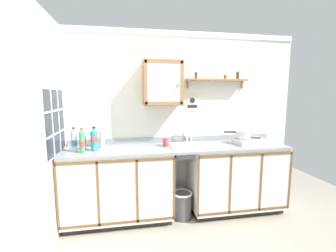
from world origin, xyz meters
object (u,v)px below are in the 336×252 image
object	(u,v)px
saucepan	(243,134)
warning_sign	(192,103)
bottle_soda_green_0	(82,142)
wall_cabinet	(162,83)
mug	(166,142)
hot_plate_stove	(250,141)
bottle_detergent_teal_3	(94,139)
bottle_water_clear_4	(74,141)
trash_bin	(182,205)
bottle_opaque_white_1	(102,138)
sink	(190,147)
bottle_water_blue_2	(83,141)

from	to	relation	value
saucepan	warning_sign	bearing A→B (deg)	156.55
bottle_soda_green_0	wall_cabinet	bearing A→B (deg)	14.51
saucepan	mug	world-z (taller)	saucepan
hot_plate_stove	bottle_detergent_teal_3	distance (m)	2.03
wall_cabinet	bottle_water_clear_4	bearing A→B (deg)	-170.39
bottle_soda_green_0	trash_bin	bearing A→B (deg)	0.52
bottle_opaque_white_1	mug	size ratio (longest dim) A/B	2.26
bottle_detergent_teal_3	bottle_water_clear_4	distance (m)	0.23
trash_bin	mug	bearing A→B (deg)	141.09
bottle_detergent_teal_3	warning_sign	bearing A→B (deg)	13.44
bottle_water_clear_4	trash_bin	size ratio (longest dim) A/B	0.82
bottle_soda_green_0	warning_sign	size ratio (longest dim) A/B	1.21
bottle_water_clear_4	bottle_detergent_teal_3	bearing A→B (deg)	2.43
bottle_opaque_white_1	warning_sign	world-z (taller)	warning_sign
hot_plate_stove	bottle_soda_green_0	bearing A→B (deg)	-177.64
bottle_detergent_teal_3	wall_cabinet	bearing A→B (deg)	11.49
saucepan	warning_sign	distance (m)	0.81
bottle_opaque_white_1	bottle_detergent_teal_3	distance (m)	0.16
bottle_water_clear_4	warning_sign	xyz separation A→B (m)	(1.52, 0.32, 0.43)
wall_cabinet	bottle_soda_green_0	bearing A→B (deg)	-165.49
trash_bin	bottle_detergent_teal_3	bearing A→B (deg)	176.33
sink	hot_plate_stove	xyz separation A→B (m)	(0.82, -0.06, 0.06)
bottle_opaque_white_1	bottle_water_blue_2	bearing A→B (deg)	-162.20
bottle_detergent_teal_3	trash_bin	distance (m)	1.39
wall_cabinet	sink	bearing A→B (deg)	-17.10
bottle_soda_green_0	bottle_opaque_white_1	distance (m)	0.30
bottle_opaque_white_1	bottle_water_clear_4	size ratio (longest dim) A/B	0.95
trash_bin	warning_sign	bearing A→B (deg)	59.25
bottle_water_clear_4	mug	size ratio (longest dim) A/B	2.38
sink	warning_sign	xyz separation A→B (m)	(0.10, 0.24, 0.58)
saucepan	bottle_detergent_teal_3	xyz separation A→B (m)	(-1.93, -0.03, -0.00)
hot_plate_stove	saucepan	distance (m)	0.14
hot_plate_stove	bottle_water_clear_4	distance (m)	2.25
wall_cabinet	trash_bin	xyz separation A→B (m)	(0.22, -0.24, -1.56)
bottle_detergent_teal_3	wall_cabinet	xyz separation A→B (m)	(0.85, 0.17, 0.68)
bottle_water_clear_4	sink	bearing A→B (deg)	3.02
sink	bottle_soda_green_0	xyz separation A→B (m)	(-1.32, -0.15, 0.15)
bottle_soda_green_0	hot_plate_stove	bearing A→B (deg)	2.36
mug	warning_sign	bearing A→B (deg)	28.39
bottle_water_blue_2	wall_cabinet	distance (m)	1.22
hot_plate_stove	saucepan	world-z (taller)	saucepan
mug	warning_sign	distance (m)	0.69
hot_plate_stove	bottle_water_blue_2	bearing A→B (deg)	178.30
trash_bin	sink	bearing A→B (deg)	46.05
sink	bottle_opaque_white_1	size ratio (longest dim) A/B	1.94
warning_sign	hot_plate_stove	bearing A→B (deg)	-22.36
sink	bottle_opaque_white_1	distance (m)	1.14
mug	wall_cabinet	distance (m)	0.76
saucepan	bottle_soda_green_0	xyz separation A→B (m)	(-2.05, -0.11, -0.01)
bottle_detergent_teal_3	mug	xyz separation A→B (m)	(0.88, 0.08, -0.08)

